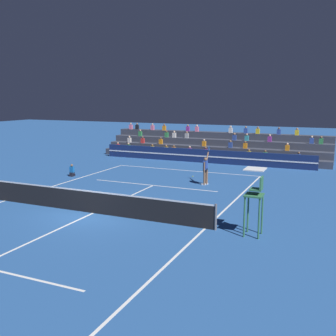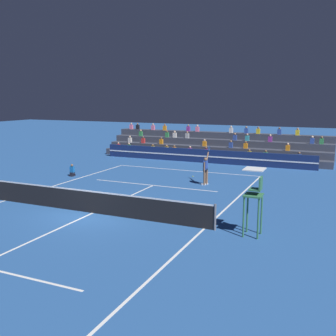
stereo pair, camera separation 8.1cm
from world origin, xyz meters
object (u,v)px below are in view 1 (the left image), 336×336
at_px(umpire_chair, 255,193).
at_px(ball_kid_courtside, 72,172).
at_px(tennis_player, 206,169).
at_px(tennis_ball, 193,176).

bearing_deg(umpire_chair, ball_kid_courtside, 154.08).
height_order(umpire_chair, tennis_player, umpire_chair).
distance_m(ball_kid_courtside, tennis_ball, 8.29).
height_order(tennis_player, tennis_ball, tennis_player).
bearing_deg(tennis_player, umpire_chair, -59.64).
bearing_deg(ball_kid_courtside, tennis_player, 7.32).
distance_m(umpire_chair, tennis_player, 9.20).
bearing_deg(tennis_ball, umpire_chair, -57.91).
relative_size(ball_kid_courtside, tennis_ball, 12.43).
bearing_deg(tennis_player, tennis_ball, 128.45).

